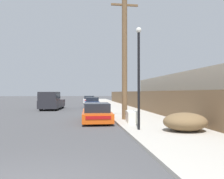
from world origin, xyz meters
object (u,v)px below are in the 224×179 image
discarded_fridge (132,117)px  brush_pile (185,122)px  car_parked_far (89,100)px  parked_sports_car_red (97,113)px  pickup_truck (51,101)px  car_parked_mid (92,103)px  utility_pole (125,54)px  street_lamp (139,70)px

discarded_fridge → brush_pile: size_ratio=0.84×
car_parked_far → brush_pile: size_ratio=2.30×
parked_sports_car_red → pickup_truck: bearing=113.7°
car_parked_mid → parked_sports_car_red: bearing=-91.1°
utility_pole → street_lamp: utility_pole is taller
car_parked_mid → utility_pole: size_ratio=0.51×
utility_pole → street_lamp: bearing=-91.3°
parked_sports_car_red → street_lamp: 4.98m
parked_sports_car_red → pickup_truck: 11.16m
utility_pole → brush_pile: bearing=-67.9°
parked_sports_car_red → car_parked_mid: (0.24, 12.75, 0.05)m
car_parked_far → pickup_truck: (-4.46, -12.72, 0.35)m
discarded_fridge → utility_pole: size_ratio=0.20×
discarded_fridge → car_parked_far: bearing=99.8°
street_lamp → discarded_fridge: bearing=84.5°
discarded_fridge → utility_pole: bearing=101.1°
car_parked_mid → street_lamp: bearing=-84.8°
car_parked_far → street_lamp: (1.57, -27.02, 2.33)m
brush_pile → car_parked_mid: bearing=101.4°
car_parked_mid → street_lamp: street_lamp is taller
discarded_fridge → street_lamp: street_lamp is taller
car_parked_mid → utility_pole: bearing=-82.8°
parked_sports_car_red → car_parked_far: 23.02m
parked_sports_car_red → street_lamp: size_ratio=0.96×
car_parked_mid → brush_pile: car_parked_mid is taller
parked_sports_car_red → car_parked_mid: size_ratio=1.10×
car_parked_mid → utility_pole: (1.61, -12.74, 3.80)m
street_lamp → car_parked_mid: bearing=95.2°
discarded_fridge → street_lamp: 3.55m
car_parked_far → brush_pile: bearing=-81.9°
discarded_fridge → street_lamp: (-0.24, -2.51, 2.49)m
car_parked_mid → pickup_truck: (-4.52, -2.45, 0.36)m
car_parked_far → pickup_truck: pickup_truck is taller
car_parked_far → pickup_truck: bearing=-108.6°
brush_pile → car_parked_far: bearing=97.3°
pickup_truck → street_lamp: 15.65m
car_parked_far → utility_pole: 23.37m
car_parked_far → brush_pile: 27.92m
pickup_truck → brush_pile: 17.00m
discarded_fridge → brush_pile: brush_pile is taller
parked_sports_car_red → brush_pile: parked_sports_car_red is taller
utility_pole → discarded_fridge: bearing=-84.4°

